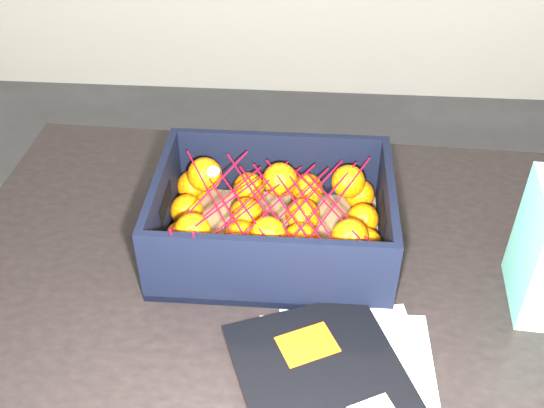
{
  "coord_description": "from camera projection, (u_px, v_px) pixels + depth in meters",
  "views": [
    {
      "loc": [
        0.25,
        -0.9,
        1.46
      ],
      "look_at": [
        0.19,
        -0.16,
        0.86
      ],
      "focal_mm": 42.27,
      "sensor_mm": 36.0,
      "label": 1
    }
  ],
  "objects": [
    {
      "name": "table",
      "position": [
        322.0,
        326.0,
        1.04
      ],
      "size": [
        1.23,
        0.84,
        0.75
      ],
      "color": "black",
      "rests_on": "ground"
    },
    {
      "name": "clementine_heap",
      "position": [
        270.0,
        221.0,
        1.01
      ],
      "size": [
        0.34,
        0.26,
        0.1
      ],
      "color": "#D56004",
      "rests_on": "produce_crate"
    },
    {
      "name": "magazine_stack",
      "position": [
        345.0,
        393.0,
        0.81
      ],
      "size": [
        0.31,
        0.34,
        0.02
      ],
      "color": "silver",
      "rests_on": "table"
    },
    {
      "name": "mesh_net",
      "position": [
        269.0,
        201.0,
        0.98
      ],
      "size": [
        0.3,
        0.24,
        0.09
      ],
      "color": "red",
      "rests_on": "clementine_heap"
    },
    {
      "name": "produce_crate",
      "position": [
        273.0,
        225.0,
        1.02
      ],
      "size": [
        0.37,
        0.27,
        0.13
      ],
      "color": "olive",
      "rests_on": "table"
    }
  ]
}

